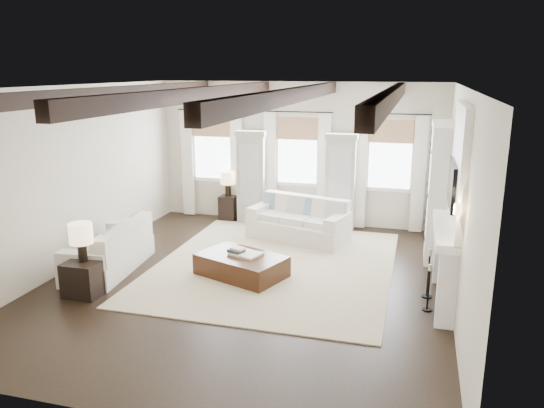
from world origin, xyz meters
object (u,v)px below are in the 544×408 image
(side_table_front, at_px, (85,278))
(ottoman, at_px, (241,266))
(side_table_back, at_px, (228,208))
(sofa_left, at_px, (112,251))
(sofa_back, at_px, (300,222))

(side_table_front, bearing_deg, ottoman, 32.78)
(ottoman, height_order, side_table_back, side_table_back)
(sofa_left, relative_size, side_table_back, 3.55)
(sofa_back, bearing_deg, sofa_left, -137.04)
(ottoman, xyz_separation_m, side_table_front, (-2.13, -1.37, 0.09))
(sofa_left, height_order, ottoman, sofa_left)
(side_table_back, bearing_deg, sofa_left, -103.54)
(side_table_front, bearing_deg, side_table_back, 81.47)
(sofa_back, xyz_separation_m, sofa_left, (-2.81, -2.62, -0.02))
(sofa_back, height_order, sofa_left, sofa_back)
(ottoman, height_order, side_table_front, side_table_front)
(sofa_left, xyz_separation_m, side_table_back, (0.87, 3.60, -0.05))
(sofa_back, height_order, side_table_front, sofa_back)
(side_table_front, xyz_separation_m, side_table_back, (0.70, 4.66, 0.01))
(ottoman, xyz_separation_m, side_table_back, (-1.43, 3.29, 0.10))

